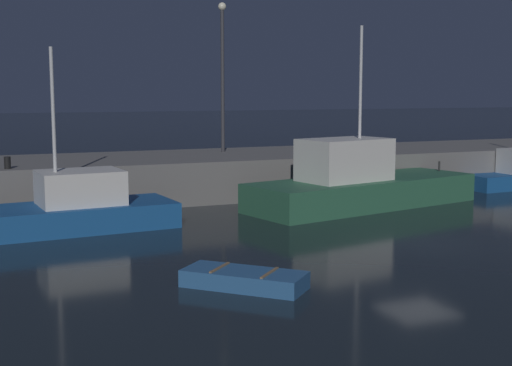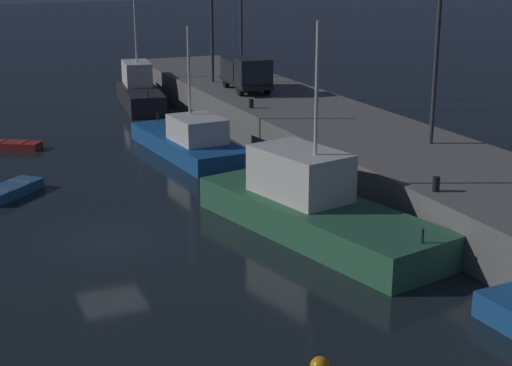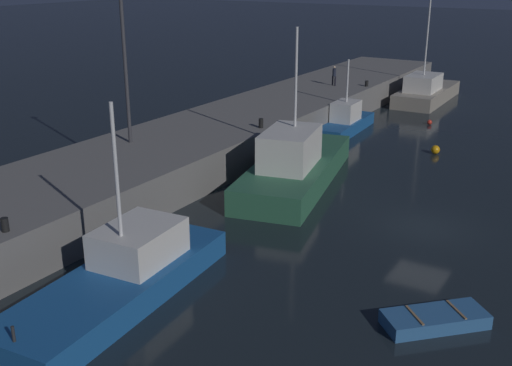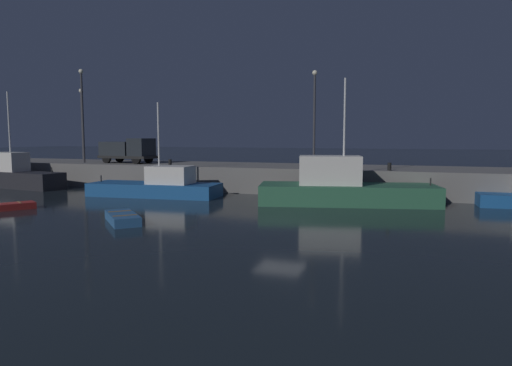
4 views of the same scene
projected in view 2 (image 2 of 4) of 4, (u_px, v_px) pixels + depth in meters
ground_plane at (109, 243)px, 29.81m from camera, size 320.00×320.00×0.00m
pier_quay at (425, 176)px, 35.07m from camera, size 74.46×7.62×2.07m
fishing_trawler_red at (139, 91)px, 56.50m from camera, size 9.42×3.60×8.51m
fishing_boat_blue at (314, 207)px, 30.60m from camera, size 12.25×6.23×8.38m
fishing_boat_orange at (190, 141)px, 42.73m from camera, size 10.22×4.01×7.08m
dinghy_orange_near at (10, 191)px, 35.60m from camera, size 3.37×3.37×0.52m
rowboat_white_mid at (14, 145)px, 44.22m from camera, size 2.59×3.21×0.45m
lamp_post_west at (241, 15)px, 57.07m from camera, size 0.44×0.44×7.38m
lamp_post_east at (212, 9)px, 53.07m from camera, size 0.44×0.44×8.76m
lamp_post_central at (437, 44)px, 35.41m from camera, size 0.44×0.44×8.09m
utility_truck at (246, 72)px, 50.56m from camera, size 5.57×2.60×2.31m
bollard_west at (251, 104)px, 45.15m from camera, size 0.28×0.28×0.53m
bollard_east at (436, 184)px, 29.22m from camera, size 0.28×0.28×0.57m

